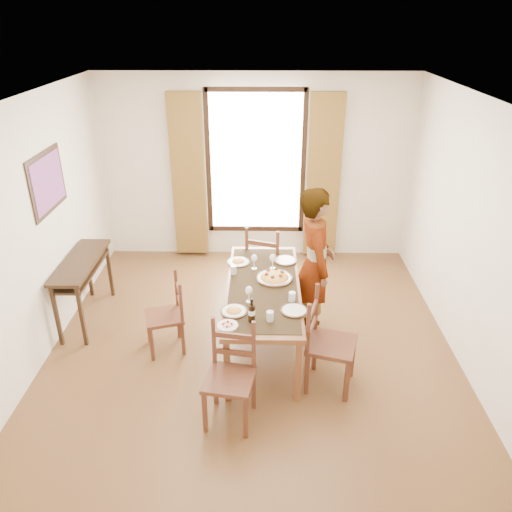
{
  "coord_description": "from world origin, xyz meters",
  "views": [
    {
      "loc": [
        0.13,
        -4.57,
        3.43
      ],
      "look_at": [
        0.04,
        0.34,
        1.0
      ],
      "focal_mm": 35.0,
      "sensor_mm": 36.0,
      "label": 1
    }
  ],
  "objects_px": {
    "man": "(315,264)",
    "dining_table": "(263,291)",
    "pasta_platter": "(274,275)",
    "console_table": "(81,269)"
  },
  "relations": [
    {
      "from": "man",
      "to": "dining_table",
      "type": "bearing_deg",
      "value": 107.42
    },
    {
      "from": "dining_table",
      "to": "man",
      "type": "relative_size",
      "value": 1.11
    },
    {
      "from": "man",
      "to": "pasta_platter",
      "type": "relative_size",
      "value": 4.46
    },
    {
      "from": "man",
      "to": "pasta_platter",
      "type": "xyz_separation_m",
      "value": [
        -0.45,
        -0.11,
        -0.09
      ]
    },
    {
      "from": "pasta_platter",
      "to": "man",
      "type": "bearing_deg",
      "value": 13.19
    },
    {
      "from": "man",
      "to": "console_table",
      "type": "bearing_deg",
      "value": 79.55
    },
    {
      "from": "console_table",
      "to": "dining_table",
      "type": "xyz_separation_m",
      "value": [
        2.15,
        -0.48,
        0.0
      ]
    },
    {
      "from": "dining_table",
      "to": "pasta_platter",
      "type": "xyz_separation_m",
      "value": [
        0.12,
        0.14,
        0.12
      ]
    },
    {
      "from": "console_table",
      "to": "dining_table",
      "type": "distance_m",
      "value": 2.21
    },
    {
      "from": "dining_table",
      "to": "man",
      "type": "distance_m",
      "value": 0.66
    }
  ]
}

